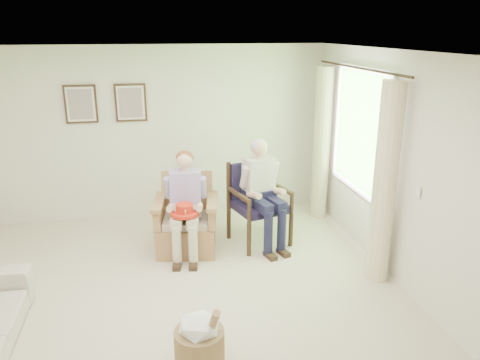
{
  "coord_description": "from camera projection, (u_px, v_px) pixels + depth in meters",
  "views": [
    {
      "loc": [
        -0.23,
        -4.31,
        2.81
      ],
      "look_at": [
        0.84,
        1.01,
        1.05
      ],
      "focal_mm": 35.0,
      "sensor_mm": 36.0,
      "label": 1
    }
  ],
  "objects": [
    {
      "name": "wicker_armchair",
      "position": [
        186.0,
        226.0,
        6.19
      ],
      "size": [
        0.78,
        0.77,
        0.99
      ],
      "rotation": [
        0.0,
        0.0,
        -0.16
      ],
      "color": "#B17953",
      "rests_on": "ground"
    },
    {
      "name": "hatbox",
      "position": [
        200.0,
        340.0,
        4.03
      ],
      "size": [
        0.49,
        0.49,
        0.64
      ],
      "color": "tan",
      "rests_on": "ground"
    },
    {
      "name": "framed_print_right",
      "position": [
        131.0,
        103.0,
        6.83
      ],
      "size": [
        0.45,
        0.05,
        0.55
      ],
      "color": "#382114",
      "rests_on": "back_wall"
    },
    {
      "name": "red_hat",
      "position": [
        185.0,
        211.0,
        5.76
      ],
      "size": [
        0.35,
        0.35,
        0.14
      ],
      "color": "red",
      "rests_on": "person_wicker"
    },
    {
      "name": "framed_print_left",
      "position": [
        81.0,
        104.0,
        6.7
      ],
      "size": [
        0.45,
        0.05,
        0.55
      ],
      "color": "#382114",
      "rests_on": "back_wall"
    },
    {
      "name": "right_wall",
      "position": [
        411.0,
        177.0,
        5.0
      ],
      "size": [
        0.04,
        5.5,
        2.6
      ],
      "primitive_type": "cube",
      "color": "silver",
      "rests_on": "ground"
    },
    {
      "name": "wood_armchair",
      "position": [
        258.0,
        199.0,
        6.38
      ],
      "size": [
        0.7,
        0.66,
        1.08
      ],
      "rotation": [
        0.0,
        0.0,
        0.27
      ],
      "color": "black",
      "rests_on": "ground"
    },
    {
      "name": "ceiling",
      "position": [
        170.0,
        54.0,
        4.13
      ],
      "size": [
        5.0,
        5.5,
        0.02
      ],
      "primitive_type": "cube",
      "color": "white",
      "rests_on": "back_wall"
    },
    {
      "name": "back_wall",
      "position": [
        163.0,
        133.0,
        7.1
      ],
      "size": [
        5.0,
        0.04,
        2.6
      ],
      "primitive_type": "cube",
      "color": "silver",
      "rests_on": "ground"
    },
    {
      "name": "curtain_left",
      "position": [
        385.0,
        185.0,
        5.22
      ],
      "size": [
        0.34,
        0.34,
        2.3
      ],
      "primitive_type": "cylinder",
      "color": "beige",
      "rests_on": "ground"
    },
    {
      "name": "curtain_right",
      "position": [
        322.0,
        144.0,
        7.05
      ],
      "size": [
        0.34,
        0.34,
        2.3
      ],
      "primitive_type": "cylinder",
      "color": "beige",
      "rests_on": "ground"
    },
    {
      "name": "person_dark",
      "position": [
        261.0,
        186.0,
        6.13
      ],
      "size": [
        0.4,
        0.63,
        1.42
      ],
      "rotation": [
        0.0,
        0.0,
        0.27
      ],
      "color": "#181733",
      "rests_on": "ground"
    },
    {
      "name": "window",
      "position": [
        360.0,
        128.0,
        6.03
      ],
      "size": [
        0.13,
        2.5,
        1.63
      ],
      "color": "#2D6B23",
      "rests_on": "right_wall"
    },
    {
      "name": "floor",
      "position": [
        181.0,
        308.0,
        4.93
      ],
      "size": [
        5.5,
        5.5,
        0.0
      ],
      "primitive_type": "plane",
      "color": "beige",
      "rests_on": "ground"
    },
    {
      "name": "person_wicker",
      "position": [
        186.0,
        198.0,
        5.93
      ],
      "size": [
        0.4,
        0.63,
        1.33
      ],
      "rotation": [
        0.0,
        0.0,
        -0.16
      ],
      "color": "beige",
      "rests_on": "ground"
    }
  ]
}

